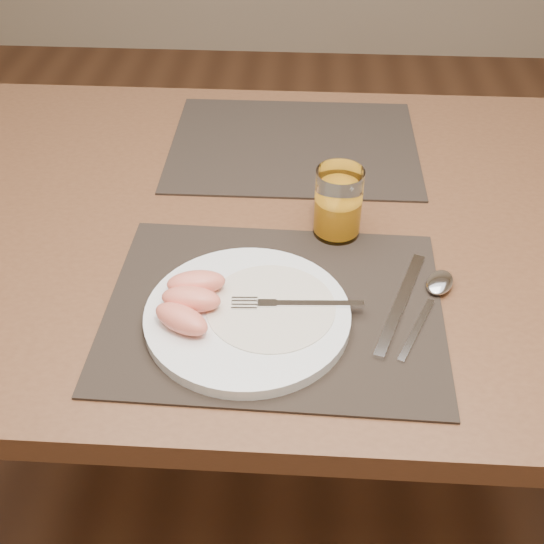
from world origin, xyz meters
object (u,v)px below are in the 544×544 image
Objects in this scene: fork at (286,304)px; spoon at (436,289)px; knife at (397,312)px; placemat_near at (274,308)px; juice_glass at (338,206)px; plate at (247,316)px; placemat_far at (294,145)px; table at (286,256)px.

spoon is at bearing 15.21° from fork.
spoon is at bearing 38.61° from knife.
knife is at bearing -0.94° from placemat_near.
knife is at bearing -66.10° from juice_glass.
placemat_far is at bearing 84.60° from plate.
plate reaches higher than placemat_far.
plate is (-0.03, -0.03, 0.01)m from placemat_near.
table is 3.11× the size of placemat_far.
plate is at bearing -95.40° from placemat_far.
placemat_near is at bearing -91.99° from table.
plate is at bearing -120.35° from juice_glass.
placemat_near is at bearing 40.12° from plate.
plate reaches higher than knife.
plate is at bearing -162.42° from fork.
fork is 1.62× the size of juice_glass.
table is at bearing 149.61° from juice_glass.
plate is (-0.04, -0.25, 0.10)m from table.
placemat_near is 0.44m from placemat_far.
placemat_near is at bearing 140.76° from fork.
knife reaches higher than placemat_near.
placemat_near is 0.20m from juice_glass.
juice_glass is at bearing -74.33° from placemat_far.
placemat_near and placemat_far have the same top height.
table is 0.29m from knife.
placemat_far is 0.47m from knife.
plate reaches higher than placemat_near.
placemat_near is 0.23m from spoon.
knife is at bearing -54.97° from table.
placemat_far is 0.28m from juice_glass.
placemat_far is at bearing 105.67° from juice_glass.
juice_glass is (0.09, 0.17, 0.05)m from placemat_near.
knife is 0.07m from spoon.
table is at bearing 91.96° from fork.
spoon is at bearing -44.02° from juice_glass.
placemat_far is 2.57× the size of fork.
table is at bearing 140.36° from spoon.
placemat_near is 0.16m from knife.
fork is (0.00, -0.45, 0.02)m from placemat_far.
knife is at bearing 3.88° from fork.
table is at bearing 88.01° from placemat_near.
spoon is (0.21, -0.40, 0.01)m from placemat_far.
juice_glass is (0.07, 0.19, 0.03)m from fork.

